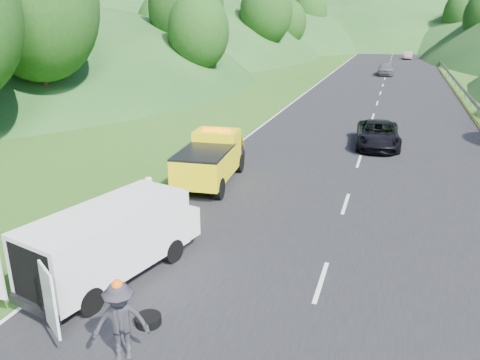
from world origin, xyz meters
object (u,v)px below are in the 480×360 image
(white_van, at_px, (113,238))
(woman, at_px, (152,217))
(child, at_px, (181,235))
(suitcase, at_px, (126,198))
(passing_suv, at_px, (377,147))
(tow_truck, at_px, (211,159))
(spare_tire, at_px, (149,324))
(worker, at_px, (124,358))

(white_van, height_order, woman, white_van)
(child, distance_m, suitcase, 3.61)
(child, height_order, passing_suv, passing_suv)
(tow_truck, xyz_separation_m, passing_suv, (6.57, 8.64, -1.10))
(woman, height_order, suitcase, woman)
(woman, xyz_separation_m, passing_suv, (7.24, 12.81, 0.00))
(woman, xyz_separation_m, spare_tire, (2.98, -5.67, 0.00))
(suitcase, bearing_deg, spare_tire, -54.97)
(worker, bearing_deg, suitcase, 92.23)
(worker, xyz_separation_m, spare_tire, (-0.08, 1.20, 0.00))
(tow_truck, height_order, white_van, tow_truck)
(spare_tire, xyz_separation_m, passing_suv, (4.27, 18.47, 0.00))
(white_van, bearing_deg, worker, -40.83)
(passing_suv, bearing_deg, spare_tire, -107.07)
(child, height_order, spare_tire, child)
(child, height_order, suitcase, suitcase)
(worker, bearing_deg, woman, 85.22)
(white_van, relative_size, suitcase, 11.53)
(spare_tire, bearing_deg, woman, 117.71)
(white_van, bearing_deg, spare_tire, -26.75)
(woman, distance_m, passing_suv, 14.71)
(tow_truck, xyz_separation_m, worker, (2.39, -11.03, -1.10))
(worker, xyz_separation_m, suitcase, (-4.56, 7.59, 0.27))
(white_van, xyz_separation_m, worker, (2.02, -2.88, -1.16))
(child, xyz_separation_m, spare_tire, (1.34, -4.62, 0.00))
(tow_truck, distance_m, worker, 11.34)
(child, bearing_deg, spare_tire, -45.53)
(spare_tire, bearing_deg, child, 106.18)
(spare_tire, height_order, passing_suv, passing_suv)
(passing_suv, bearing_deg, suitcase, -129.96)
(spare_tire, bearing_deg, worker, -86.22)
(spare_tire, bearing_deg, white_van, 139.15)
(suitcase, xyz_separation_m, spare_tire, (4.48, -6.39, -0.27))
(tow_truck, height_order, passing_suv, tow_truck)
(tow_truck, height_order, spare_tire, tow_truck)
(child, xyz_separation_m, passing_suv, (5.61, 13.85, 0.00))
(suitcase, xyz_separation_m, passing_suv, (8.74, 12.08, -0.27))
(tow_truck, distance_m, spare_tire, 10.16)
(tow_truck, height_order, child, tow_truck)
(tow_truck, relative_size, spare_tire, 8.69)
(worker, height_order, spare_tire, worker)
(tow_truck, bearing_deg, passing_suv, 47.39)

